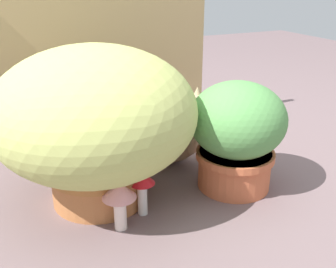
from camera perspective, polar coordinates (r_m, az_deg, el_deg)
The scene contains 7 objects.
ground_plane at distance 1.40m, azimuth -0.93°, elevation -7.63°, with size 6.00×6.00×0.00m, color #6B5759.
cardboard_backdrop at distance 1.75m, azimuth -9.18°, elevation 12.20°, with size 0.96×0.03×0.79m, color tan.
grass_planter at distance 1.23m, azimuth -10.46°, elevation 2.24°, with size 0.63×0.63×0.51m.
leafy_planter at distance 1.34m, azimuth 9.86°, elevation 0.19°, with size 0.32×0.32×0.37m.
cat at distance 1.52m, azimuth 0.39°, elevation 0.17°, with size 0.31×0.34×0.32m.
mushroom_ornament_red at distance 1.20m, azimuth -3.76°, elevation -7.18°, with size 0.08×0.08×0.14m.
mushroom_ornament_pink at distance 1.14m, azimuth -7.04°, elevation -8.72°, with size 0.10×0.10×0.15m.
Camera 1 is at (-0.48, -1.11, 0.70)m, focal length 42.32 mm.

